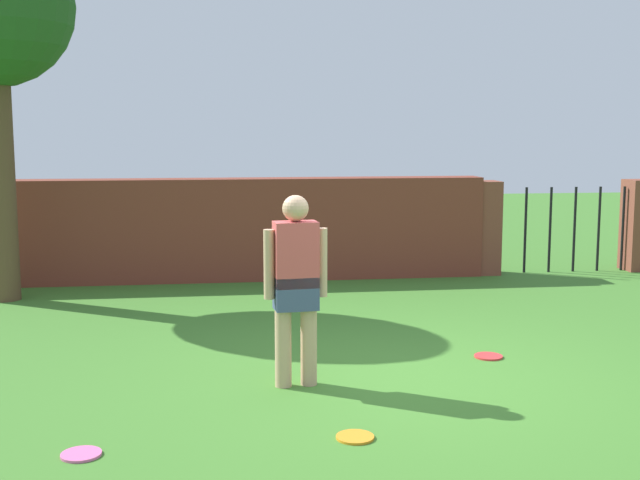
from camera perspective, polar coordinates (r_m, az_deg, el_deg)
ground_plane at (r=7.22m, az=5.39°, el=-9.67°), size 40.00×40.00×0.00m
brick_wall at (r=11.78m, az=-7.22°, el=0.73°), size 7.74×0.50×1.47m
person at (r=6.80m, az=-1.71°, el=-2.91°), size 0.54×0.25×1.62m
fence_gate at (r=12.91m, az=16.61°, el=0.92°), size 2.94×0.44×1.40m
frisbee_orange at (r=5.89m, az=2.47°, el=-13.63°), size 0.27×0.27×0.02m
frisbee_red at (r=8.00m, az=11.71°, el=-7.98°), size 0.27×0.27×0.02m
frisbee_pink at (r=5.82m, az=-16.38°, el=-14.20°), size 0.27×0.27×0.02m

